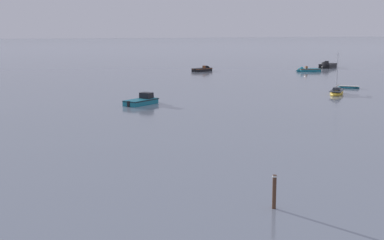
# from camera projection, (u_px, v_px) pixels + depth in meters

# --- Properties ---
(motorboat_moored_0) EXTENTS (6.08, 5.93, 2.17)m
(motorboat_moored_0) POSITION_uv_depth(u_px,v_px,m) (326.00, 66.00, 111.91)
(motorboat_moored_0) COLOR black
(motorboat_moored_0) RESTS_ON ground
(rowboat_moored_1) EXTENTS (2.81, 2.61, 0.45)m
(rowboat_moored_1) POSITION_uv_depth(u_px,v_px,m) (349.00, 87.00, 74.85)
(rowboat_moored_1) COLOR #197084
(rowboat_moored_1) RESTS_ON ground
(motorboat_moored_3) EXTENTS (4.67, 4.29, 1.80)m
(motorboat_moored_3) POSITION_uv_depth(u_px,v_px,m) (145.00, 101.00, 59.50)
(motorboat_moored_3) COLOR #197084
(motorboat_moored_3) RESTS_ON ground
(motorboat_moored_5) EXTENTS (4.89, 3.91, 1.63)m
(motorboat_moored_5) POSITION_uv_depth(u_px,v_px,m) (204.00, 70.00, 103.73)
(motorboat_moored_5) COLOR black
(motorboat_moored_5) RESTS_ON ground
(sailboat_moored_2) EXTENTS (4.07, 4.67, 5.33)m
(sailboat_moored_2) POSITION_uv_depth(u_px,v_px,m) (337.00, 92.00, 67.95)
(sailboat_moored_2) COLOR gold
(sailboat_moored_2) RESTS_ON ground
(motorboat_moored_8) EXTENTS (4.74, 1.97, 1.58)m
(motorboat_moored_8) POSITION_uv_depth(u_px,v_px,m) (306.00, 70.00, 102.37)
(motorboat_moored_8) COLOR #197084
(motorboat_moored_8) RESTS_ON ground
(mooring_post_near) EXTENTS (0.22, 0.22, 1.75)m
(mooring_post_near) POSITION_uv_depth(u_px,v_px,m) (274.00, 193.00, 25.14)
(mooring_post_near) COLOR #4F3323
(mooring_post_near) RESTS_ON ground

